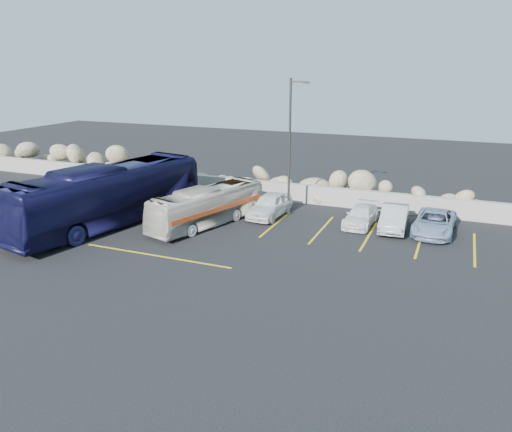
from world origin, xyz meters
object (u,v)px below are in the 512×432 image
at_px(vintage_bus, 207,206).
at_px(car_d, 434,222).
at_px(tour_coach, 108,195).
at_px(car_c, 361,216).
at_px(lamppost, 291,143).
at_px(car_a, 270,205).
at_px(car_b, 394,218).

distance_m(vintage_bus, car_d, 12.45).
bearing_deg(tour_coach, car_c, 33.57).
relative_size(lamppost, car_c, 2.19).
distance_m(vintage_bus, car_a, 3.92).
height_order(vintage_bus, tour_coach, tour_coach).
bearing_deg(car_b, car_a, -179.84).
bearing_deg(tour_coach, car_d, 28.94).
distance_m(car_b, car_c, 1.84).
height_order(tour_coach, car_c, tour_coach).
bearing_deg(car_d, car_a, -174.65).
relative_size(car_a, car_c, 1.11).
distance_m(car_a, car_d, 9.32).
distance_m(tour_coach, car_a, 9.33).
distance_m(vintage_bus, tour_coach, 5.60).
height_order(vintage_bus, car_b, vintage_bus).
height_order(lamppost, car_b, lamppost).
distance_m(car_a, car_c, 5.39).
height_order(car_a, car_b, car_a).
relative_size(tour_coach, car_b, 3.13).
xyz_separation_m(car_a, car_d, (9.31, 0.45, -0.08)).
relative_size(tour_coach, car_d, 2.81).
height_order(car_c, car_d, car_d).
xyz_separation_m(lamppost, car_b, (6.39, -0.85, -3.64)).
height_order(lamppost, tour_coach, lamppost).
bearing_deg(car_d, tour_coach, -159.77).
bearing_deg(lamppost, tour_coach, -144.24).
relative_size(vintage_bus, tour_coach, 0.63).
relative_size(tour_coach, car_a, 3.03).
height_order(lamppost, car_c, lamppost).
relative_size(vintage_bus, car_d, 1.78).
distance_m(car_a, car_b, 7.21).
height_order(car_b, car_d, car_b).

